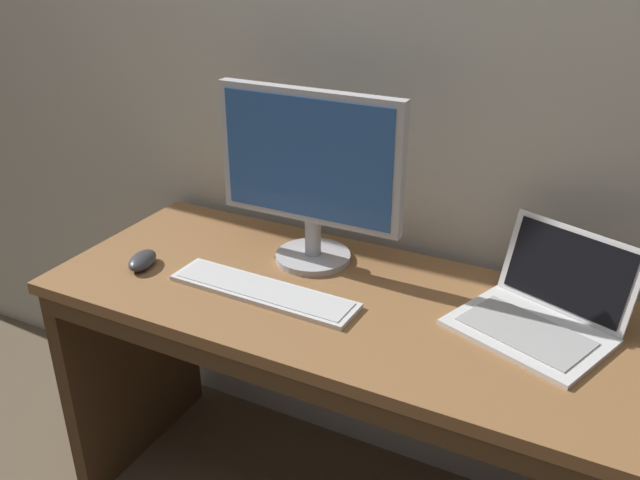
{
  "coord_description": "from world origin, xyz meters",
  "views": [
    {
      "loc": [
        0.59,
        -1.28,
        1.6
      ],
      "look_at": [
        -0.06,
        0.0,
        0.9
      ],
      "focal_mm": 37.47,
      "sensor_mm": 36.0,
      "label": 1
    }
  ],
  "objects_px": {
    "laptop_white": "(542,311)",
    "wired_keyboard": "(263,291)",
    "computer_mouse": "(142,260)",
    "external_monitor": "(310,170)"
  },
  "relations": [
    {
      "from": "external_monitor",
      "to": "computer_mouse",
      "type": "relative_size",
      "value": 4.56
    },
    {
      "from": "computer_mouse",
      "to": "laptop_white",
      "type": "bearing_deg",
      "value": -5.27
    },
    {
      "from": "external_monitor",
      "to": "wired_keyboard",
      "type": "relative_size",
      "value": 1.01
    },
    {
      "from": "external_monitor",
      "to": "wired_keyboard",
      "type": "distance_m",
      "value": 0.33
    },
    {
      "from": "laptop_white",
      "to": "wired_keyboard",
      "type": "height_order",
      "value": "laptop_white"
    },
    {
      "from": "external_monitor",
      "to": "wired_keyboard",
      "type": "bearing_deg",
      "value": -96.98
    },
    {
      "from": "wired_keyboard",
      "to": "computer_mouse",
      "type": "bearing_deg",
      "value": -176.33
    },
    {
      "from": "wired_keyboard",
      "to": "laptop_white",
      "type": "bearing_deg",
      "value": 14.3
    },
    {
      "from": "external_monitor",
      "to": "computer_mouse",
      "type": "bearing_deg",
      "value": -149.5
    },
    {
      "from": "laptop_white",
      "to": "computer_mouse",
      "type": "distance_m",
      "value": 1.01
    }
  ]
}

